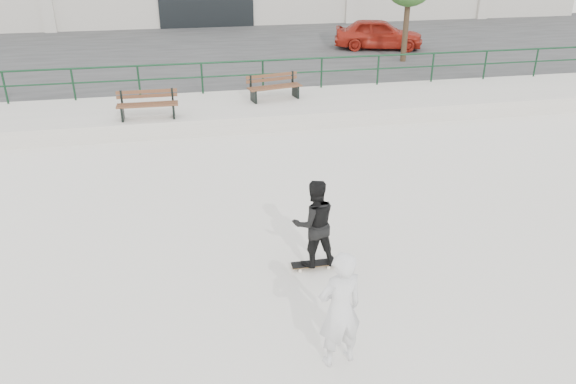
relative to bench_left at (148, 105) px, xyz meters
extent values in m
plane|color=beige|center=(2.67, -8.53, -0.89)|extent=(120.00, 120.00, 0.00)
cube|color=beige|center=(2.67, 0.97, -0.64)|extent=(30.00, 3.00, 0.50)
cube|color=#303030|center=(2.67, 9.47, -0.64)|extent=(60.00, 14.00, 0.50)
cylinder|color=#13351F|center=(2.67, 2.27, 0.61)|extent=(28.00, 0.06, 0.06)
cylinder|color=#13351F|center=(2.67, 2.27, 0.16)|extent=(28.00, 0.05, 0.05)
cylinder|color=#13351F|center=(-4.33, 2.27, 0.11)|extent=(0.06, 0.06, 1.00)
cylinder|color=#13351F|center=(-2.33, 2.27, 0.11)|extent=(0.06, 0.06, 1.00)
cylinder|color=#13351F|center=(-0.33, 2.27, 0.11)|extent=(0.06, 0.06, 1.00)
cylinder|color=#13351F|center=(1.67, 2.27, 0.11)|extent=(0.06, 0.06, 1.00)
cylinder|color=#13351F|center=(3.67, 2.27, 0.11)|extent=(0.06, 0.06, 1.00)
cylinder|color=#13351F|center=(5.67, 2.27, 0.11)|extent=(0.06, 0.06, 1.00)
cylinder|color=#13351F|center=(7.67, 2.27, 0.11)|extent=(0.06, 0.06, 1.00)
cylinder|color=#13351F|center=(9.67, 2.27, 0.11)|extent=(0.06, 0.06, 1.00)
cylinder|color=#13351F|center=(11.67, 2.27, 0.11)|extent=(0.06, 0.06, 1.00)
cylinder|color=#13351F|center=(13.67, 2.27, 0.11)|extent=(0.06, 0.06, 1.00)
cube|color=black|center=(2.67, 15.42, 0.71)|extent=(5.00, 0.15, 3.20)
cube|color=brown|center=(0.00, -0.23, 0.02)|extent=(1.71, 0.12, 0.04)
cube|color=brown|center=(0.00, -0.06, 0.02)|extent=(1.71, 0.12, 0.04)
cube|color=brown|center=(0.00, 0.11, 0.02)|extent=(1.71, 0.12, 0.04)
cube|color=brown|center=(0.00, 0.19, 0.20)|extent=(1.71, 0.04, 0.10)
cube|color=brown|center=(0.00, 0.19, 0.33)|extent=(1.71, 0.04, 0.10)
cube|color=black|center=(-0.71, -0.06, -0.19)|extent=(0.06, 0.48, 0.40)
cube|color=black|center=(-0.71, 0.19, 0.20)|extent=(0.06, 0.05, 0.40)
cube|color=black|center=(0.71, -0.06, -0.19)|extent=(0.06, 0.48, 0.40)
cube|color=black|center=(0.71, 0.18, 0.20)|extent=(0.06, 0.05, 0.40)
cube|color=brown|center=(3.91, 0.96, 0.02)|extent=(1.70, 0.47, 0.04)
cube|color=brown|center=(3.87, 1.12, 0.02)|extent=(1.70, 0.47, 0.04)
cube|color=brown|center=(3.84, 1.29, 0.02)|extent=(1.70, 0.47, 0.04)
cube|color=brown|center=(3.82, 1.37, 0.20)|extent=(1.68, 0.39, 0.10)
cube|color=brown|center=(3.82, 1.37, 0.33)|extent=(1.68, 0.39, 0.10)
cube|color=black|center=(3.18, 0.98, -0.19)|extent=(0.15, 0.48, 0.40)
cube|color=black|center=(3.12, 1.22, 0.20)|extent=(0.07, 0.06, 0.40)
cube|color=black|center=(4.57, 1.27, -0.19)|extent=(0.15, 0.48, 0.40)
cube|color=black|center=(4.52, 1.52, 0.20)|extent=(0.07, 0.06, 0.40)
cylinder|color=#4E3A27|center=(9.93, 5.58, 0.95)|extent=(0.22, 0.22, 2.67)
imported|color=#A52114|center=(9.75, 8.16, 0.27)|extent=(4.13, 2.54, 1.31)
cube|color=black|center=(3.02, -7.75, -0.80)|extent=(0.78, 0.20, 0.02)
cube|color=brown|center=(3.02, -7.75, -0.82)|extent=(0.78, 0.20, 0.01)
cube|color=#9F9FA5|center=(2.76, -7.75, -0.85)|extent=(0.06, 0.16, 0.03)
cube|color=#9F9FA5|center=(3.28, -7.75, -0.85)|extent=(0.06, 0.16, 0.03)
cylinder|color=beige|center=(2.76, -7.85, -0.86)|extent=(0.06, 0.03, 0.06)
cylinder|color=beige|center=(2.76, -7.66, -0.86)|extent=(0.06, 0.03, 0.06)
cylinder|color=beige|center=(3.28, -7.85, -0.86)|extent=(0.06, 0.03, 0.06)
cylinder|color=beige|center=(3.28, -7.66, -0.86)|extent=(0.06, 0.03, 0.06)
imported|color=black|center=(3.02, -7.75, 0.01)|extent=(0.81, 0.65, 1.60)
imported|color=silver|center=(2.81, -10.13, 0.00)|extent=(0.72, 0.56, 1.77)
camera|label=1|loc=(0.96, -15.96, 4.65)|focal=35.00mm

